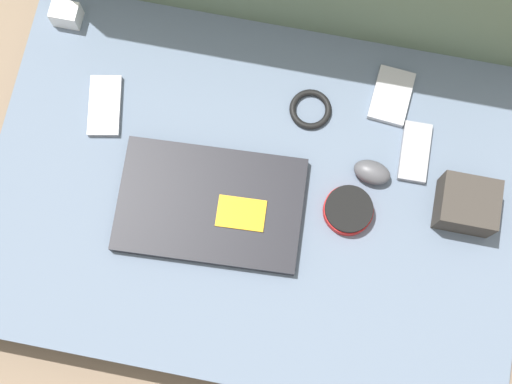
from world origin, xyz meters
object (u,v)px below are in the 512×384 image
object	(u,v)px
speaker_puck	(348,212)
charger_brick	(66,14)
camera_pouch	(467,205)
phone_small	(391,96)
phone_black	(105,106)
phone_silver	(415,152)
laptop	(211,205)
computer_mouse	(372,172)

from	to	relation	value
speaker_puck	charger_brick	size ratio (longest dim) A/B	1.70
speaker_puck	camera_pouch	size ratio (longest dim) A/B	0.89
phone_small	charger_brick	world-z (taller)	charger_brick
phone_black	charger_brick	world-z (taller)	charger_brick
phone_silver	phone_black	world-z (taller)	same
laptop	phone_small	bearing A→B (deg)	39.80
phone_silver	charger_brick	size ratio (longest dim) A/B	2.14
phone_silver	phone_black	distance (m)	0.61
phone_small	charger_brick	bearing A→B (deg)	-178.51
computer_mouse	phone_silver	distance (m)	0.10
laptop	phone_silver	world-z (taller)	laptop
phone_small	camera_pouch	size ratio (longest dim) A/B	1.12
phone_black	charger_brick	xyz separation A→B (m)	(-0.12, 0.17, 0.02)
phone_silver	phone_small	size ratio (longest dim) A/B	1.00
phone_silver	camera_pouch	distance (m)	0.14
computer_mouse	phone_black	size ratio (longest dim) A/B	0.59
phone_small	computer_mouse	bearing A→B (deg)	-90.21
computer_mouse	phone_black	distance (m)	0.53
speaker_puck	phone_silver	xyz separation A→B (m)	(0.11, 0.14, -0.01)
computer_mouse	phone_silver	size ratio (longest dim) A/B	0.66
phone_black	charger_brick	distance (m)	0.21
computer_mouse	phone_silver	xyz separation A→B (m)	(0.08, 0.06, -0.01)
computer_mouse	speaker_puck	distance (m)	0.09
camera_pouch	phone_black	bearing A→B (deg)	174.32
laptop	speaker_puck	bearing A→B (deg)	4.68
laptop	speaker_puck	world-z (taller)	speaker_puck
computer_mouse	phone_black	bearing A→B (deg)	-175.02
phone_black	camera_pouch	distance (m)	0.71
phone_silver	charger_brick	xyz separation A→B (m)	(-0.73, 0.15, 0.01)
speaker_puck	computer_mouse	bearing A→B (deg)	68.88
phone_small	laptop	bearing A→B (deg)	-131.93
speaker_puck	camera_pouch	distance (m)	0.22
charger_brick	speaker_puck	bearing A→B (deg)	-25.03
phone_silver	charger_brick	bearing A→B (deg)	167.69
phone_silver	charger_brick	distance (m)	0.74
speaker_puck	laptop	bearing A→B (deg)	-172.07
laptop	charger_brick	size ratio (longest dim) A/B	6.47
speaker_puck	phone_small	bearing A→B (deg)	79.21
speaker_puck	charger_brick	bearing A→B (deg)	154.97
laptop	camera_pouch	bearing A→B (deg)	7.09
computer_mouse	charger_brick	size ratio (longest dim) A/B	1.40
speaker_puck	phone_silver	size ratio (longest dim) A/B	0.79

